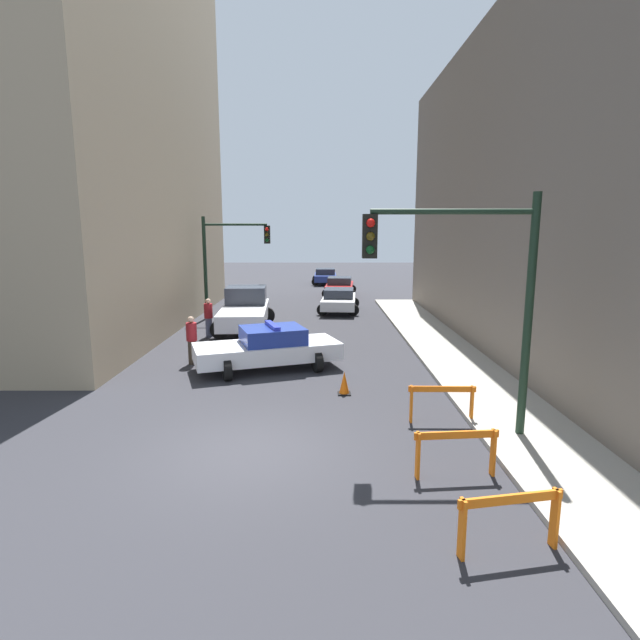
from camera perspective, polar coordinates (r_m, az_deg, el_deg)
ground_plane at (r=10.83m, az=-8.07°, el=-14.69°), size 120.00×120.00×0.00m
sidewalk_right at (r=11.71m, az=24.53°, el=-13.28°), size 2.40×44.00×0.12m
building_corner_left at (r=28.54m, az=-31.68°, el=26.02°), size 14.00×20.00×25.94m
traffic_light_near at (r=10.96m, az=17.35°, el=4.46°), size 3.64×0.35×5.20m
traffic_light_far at (r=25.99m, az=-10.67°, el=7.58°), size 3.44×0.35×5.20m
police_car at (r=16.52m, az=-5.88°, el=-3.16°), size 5.05×3.28×1.52m
white_truck at (r=23.19m, az=-8.55°, el=1.13°), size 2.86×5.52×1.90m
parked_car_near at (r=27.97m, az=2.18°, el=2.33°), size 2.50×4.43×1.31m
parked_car_mid at (r=34.76m, az=2.26°, el=3.89°), size 2.52×4.44×1.31m
parked_car_far at (r=42.36m, az=0.62°, el=5.06°), size 2.30×4.32×1.31m
pedestrian_crossing at (r=17.57m, az=-14.44°, el=-2.17°), size 0.50×0.50×1.66m
pedestrian_corner at (r=21.88m, az=-12.62°, el=0.33°), size 0.39×0.39×1.66m
barrier_front at (r=8.01m, az=20.90°, el=-19.91°), size 1.58×0.43×0.90m
barrier_mid at (r=9.85m, az=15.30°, el=-13.69°), size 1.60×0.29×0.90m
barrier_back at (r=12.35m, az=13.75°, el=-8.61°), size 1.60×0.18×0.90m
traffic_cone at (r=14.08m, az=2.80°, el=-7.23°), size 0.36×0.36×0.66m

